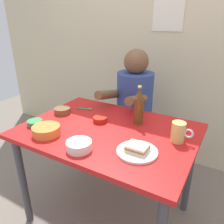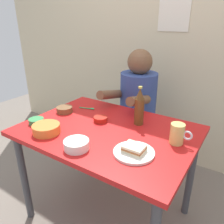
{
  "view_description": "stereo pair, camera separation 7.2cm",
  "coord_description": "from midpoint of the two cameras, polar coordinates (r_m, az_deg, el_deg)",
  "views": [
    {
      "loc": [
        0.66,
        -1.09,
        1.4
      ],
      "look_at": [
        0.0,
        0.05,
        0.84
      ],
      "focal_mm": 35.54,
      "sensor_mm": 36.0,
      "label": 1
    },
    {
      "loc": [
        0.72,
        -1.05,
        1.4
      ],
      "look_at": [
        0.0,
        0.05,
        0.84
      ],
      "focal_mm": 35.54,
      "sensor_mm": 36.0,
      "label": 2
    }
  ],
  "objects": [
    {
      "name": "rice_bowl_white",
      "position": [
        1.23,
        -10.17,
        -8.42
      ],
      "size": [
        0.14,
        0.14,
        0.05
      ],
      "color": "silver",
      "rests_on": "dining_table"
    },
    {
      "name": "ground_plane",
      "position": [
        1.89,
        -2.03,
        -24.66
      ],
      "size": [
        6.0,
        6.0,
        0.0
      ],
      "primitive_type": "plane",
      "color": "slate"
    },
    {
      "name": "spoon",
      "position": [
        1.75,
        -7.49,
        0.78
      ],
      "size": [
        0.12,
        0.05,
        0.01
      ],
      "color": "#26A559",
      "rests_on": "dining_table"
    },
    {
      "name": "dip_bowl_green",
      "position": [
        1.57,
        -20.49,
        -2.6
      ],
      "size": [
        0.1,
        0.1,
        0.03
      ],
      "color": "#388C4C",
      "rests_on": "dining_table"
    },
    {
      "name": "sandwich",
      "position": [
        1.18,
        4.77,
        -9.15
      ],
      "size": [
        0.11,
        0.09,
        0.04
      ],
      "color": "beige",
      "rests_on": "plate_orange"
    },
    {
      "name": "soup_bowl_orange",
      "position": [
        1.42,
        -17.96,
        -4.44
      ],
      "size": [
        0.17,
        0.17,
        0.05
      ],
      "color": "orange",
      "rests_on": "dining_table"
    },
    {
      "name": "condiment_bowl_brown",
      "position": [
        1.71,
        -13.86,
        0.41
      ],
      "size": [
        0.12,
        0.12,
        0.04
      ],
      "color": "brown",
      "rests_on": "dining_table"
    },
    {
      "name": "stool",
      "position": [
        2.15,
        4.47,
        -6.31
      ],
      "size": [
        0.34,
        0.34,
        0.45
      ],
      "color": "#4C4C51",
      "rests_on": "ground"
    },
    {
      "name": "wall_back",
      "position": [
        2.23,
        12.77,
        19.93
      ],
      "size": [
        4.4,
        0.09,
        2.6
      ],
      "color": "beige",
      "rests_on": "ground"
    },
    {
      "name": "beer_mug",
      "position": [
        1.31,
        15.24,
        -5.02
      ],
      "size": [
        0.13,
        0.08,
        0.12
      ],
      "color": "#D1BC66",
      "rests_on": "dining_table"
    },
    {
      "name": "dining_table",
      "position": [
        1.48,
        -2.38,
        -7.58
      ],
      "size": [
        1.1,
        0.8,
        0.74
      ],
      "color": "red",
      "rests_on": "ground"
    },
    {
      "name": "sambal_bowl_red",
      "position": [
        1.53,
        -4.48,
        -1.87
      ],
      "size": [
        0.1,
        0.1,
        0.03
      ],
      "color": "#B21E14",
      "rests_on": "dining_table"
    },
    {
      "name": "person_seated",
      "position": [
        1.97,
        4.7,
        4.16
      ],
      "size": [
        0.33,
        0.56,
        0.72
      ],
      "color": "#33478C",
      "rests_on": "stool"
    },
    {
      "name": "plate_orange",
      "position": [
        1.2,
        4.73,
        -10.16
      ],
      "size": [
        0.22,
        0.22,
        0.01
      ],
      "primitive_type": "cylinder",
      "color": "silver",
      "rests_on": "dining_table"
    },
    {
      "name": "beer_bottle",
      "position": [
        1.47,
        5.53,
        1.28
      ],
      "size": [
        0.06,
        0.06,
        0.26
      ],
      "color": "#593819",
      "rests_on": "dining_table"
    }
  ]
}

